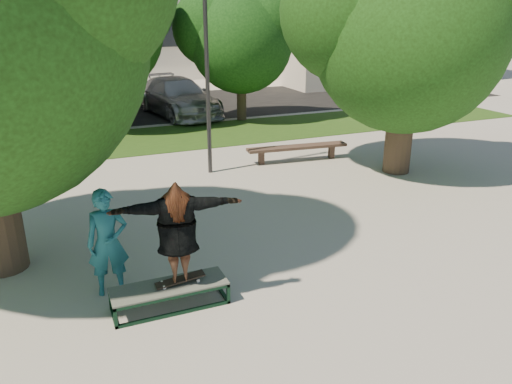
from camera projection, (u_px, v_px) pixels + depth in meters
name	position (u px, v px, depth m)	size (l,w,h in m)	color
ground	(240.00, 250.00, 9.74)	(120.00, 120.00, 0.00)	#A29E95
grass_strip	(173.00, 138.00, 18.33)	(30.00, 4.00, 0.02)	#214513
asphalt_strip	(119.00, 109.00, 23.60)	(40.00, 8.00, 0.01)	black
tree_right	(406.00, 23.00, 13.16)	(6.24, 5.33, 6.51)	#38281E
bg_tree_mid	(95.00, 22.00, 18.44)	(5.76, 4.92, 6.24)	#38281E
bg_tree_right	(239.00, 35.00, 20.18)	(5.04, 4.31, 5.43)	#38281E
lamppost	(207.00, 60.00, 13.35)	(0.25, 0.15, 6.11)	#2D2D30
side_building	(370.00, 17.00, 33.97)	(15.00, 10.00, 8.00)	beige
grind_box	(170.00, 296.00, 7.83)	(1.80, 0.60, 0.38)	black
skater_rig	(177.00, 232.00, 7.53)	(2.03, 0.82, 1.69)	white
bystander	(108.00, 243.00, 8.00)	(0.65, 0.43, 1.79)	#1B5D68
bench	(297.00, 148.00, 15.38)	(3.21, 0.74, 0.49)	#453329
car_dark	(110.00, 99.00, 22.25)	(1.50, 4.31, 1.42)	black
car_grey	(73.00, 100.00, 22.30)	(2.18, 4.74, 1.32)	slate
car_silver_b	(177.00, 97.00, 22.08)	(2.27, 5.58, 1.62)	#ABABB0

